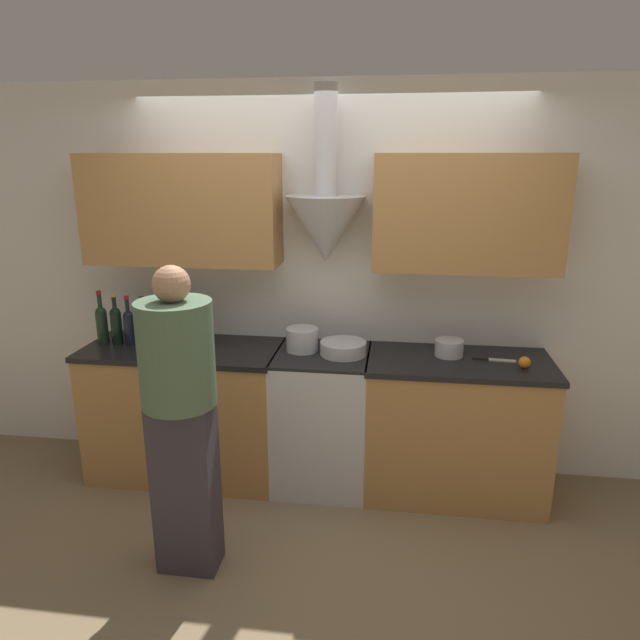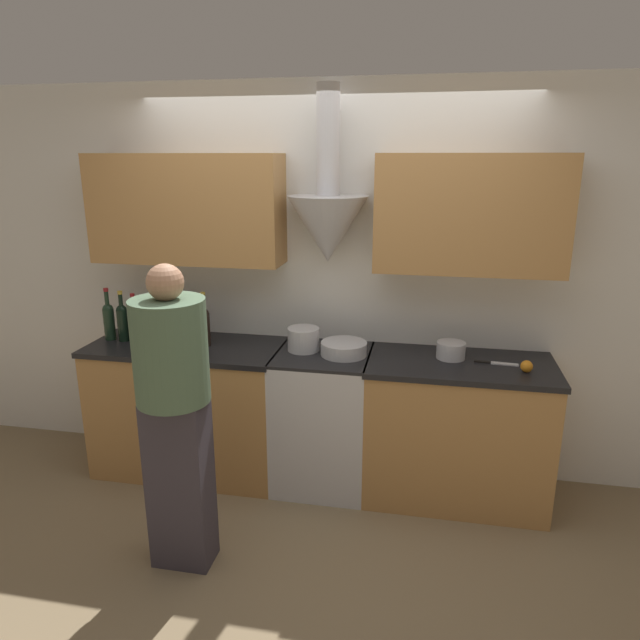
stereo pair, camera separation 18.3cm
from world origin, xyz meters
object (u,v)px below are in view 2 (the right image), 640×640
(wine_bottle_7, at_px, (204,324))
(wine_bottle_4, at_px, (163,325))
(wine_bottle_1, at_px, (123,320))
(saucepan, at_px, (451,350))
(orange_fruit, at_px, (527,366))
(wine_bottle_5, at_px, (177,323))
(stock_pot, at_px, (303,339))
(wine_bottle_2, at_px, (135,323))
(mixing_bowl, at_px, (344,349))
(wine_bottle_6, at_px, (190,327))
(wine_bottle_0, at_px, (109,319))
(wine_bottle_3, at_px, (149,323))
(person_foreground_left, at_px, (175,408))
(stove_range, at_px, (323,418))

(wine_bottle_7, bearing_deg, wine_bottle_4, 178.98)
(wine_bottle_1, xyz_separation_m, saucepan, (2.18, 0.07, -0.09))
(orange_fruit, bearing_deg, wine_bottle_4, 177.33)
(wine_bottle_5, distance_m, stock_pot, 0.86)
(wine_bottle_2, xyz_separation_m, mixing_bowl, (1.43, 0.00, -0.09))
(wine_bottle_6, bearing_deg, wine_bottle_1, 179.72)
(wine_bottle_0, bearing_deg, wine_bottle_2, -4.15)
(wine_bottle_3, bearing_deg, wine_bottle_2, -167.38)
(wine_bottle_1, height_order, wine_bottle_4, wine_bottle_1)
(wine_bottle_2, bearing_deg, wine_bottle_1, 177.12)
(mixing_bowl, relative_size, person_foreground_left, 0.18)
(wine_bottle_2, bearing_deg, mixing_bowl, 0.06)
(wine_bottle_7, distance_m, mixing_bowl, 0.94)
(wine_bottle_2, relative_size, mixing_bowl, 1.15)
(saucepan, bearing_deg, stove_range, -175.55)
(person_foreground_left, bearing_deg, wine_bottle_2, 127.35)
(wine_bottle_1, xyz_separation_m, person_foreground_left, (0.79, -0.93, -0.16))
(wine_bottle_1, bearing_deg, wine_bottle_6, -0.28)
(wine_bottle_4, height_order, wine_bottle_7, wine_bottle_7)
(wine_bottle_6, xyz_separation_m, orange_fruit, (2.13, -0.09, -0.09))
(stock_pot, bearing_deg, orange_fruit, -5.58)
(wine_bottle_7, height_order, orange_fruit, wine_bottle_7)
(wine_bottle_6, bearing_deg, wine_bottle_5, 169.18)
(wine_bottle_0, height_order, orange_fruit, wine_bottle_0)
(wine_bottle_7, distance_m, stock_pot, 0.67)
(stove_range, height_order, wine_bottle_1, wine_bottle_1)
(wine_bottle_7, bearing_deg, stock_pot, 2.58)
(wine_bottle_7, distance_m, orange_fruit, 2.03)
(wine_bottle_5, height_order, stock_pot, wine_bottle_5)
(stock_pot, bearing_deg, person_foreground_left, -115.23)
(wine_bottle_0, height_order, wine_bottle_3, wine_bottle_0)
(stock_pot, xyz_separation_m, person_foreground_left, (-0.45, -0.96, -0.09))
(wine_bottle_3, xyz_separation_m, stock_pot, (1.06, 0.02, -0.06))
(orange_fruit, bearing_deg, wine_bottle_2, 177.91)
(stove_range, xyz_separation_m, saucepan, (0.80, 0.06, 0.51))
(stove_range, height_order, stock_pot, stock_pot)
(wine_bottle_0, bearing_deg, wine_bottle_7, -0.25)
(wine_bottle_3, distance_m, mixing_bowl, 1.34)
(wine_bottle_4, relative_size, stock_pot, 1.50)
(wine_bottle_6, distance_m, stock_pot, 0.77)
(wine_bottle_4, bearing_deg, wine_bottle_2, -175.03)
(wine_bottle_2, height_order, person_foreground_left, person_foreground_left)
(wine_bottle_0, bearing_deg, wine_bottle_5, 0.71)
(wine_bottle_4, distance_m, wine_bottle_5, 0.11)
(saucepan, bearing_deg, orange_fruit, -20.65)
(wine_bottle_2, height_order, saucepan, wine_bottle_2)
(wine_bottle_0, height_order, wine_bottle_1, wine_bottle_0)
(wine_bottle_3, xyz_separation_m, wine_bottle_5, (0.20, -0.00, 0.01))
(wine_bottle_5, relative_size, wine_bottle_6, 1.11)
(wine_bottle_7, bearing_deg, saucepan, 2.09)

